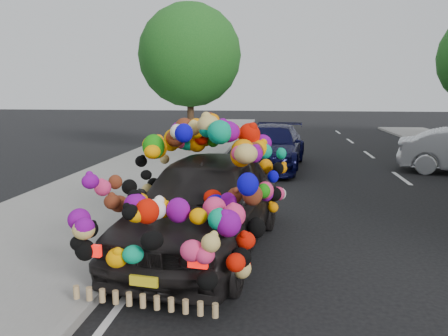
% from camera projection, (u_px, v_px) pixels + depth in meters
% --- Properties ---
extents(ground, '(100.00, 100.00, 0.00)m').
position_uv_depth(ground, '(282.00, 223.00, 8.75)').
color(ground, black).
rests_on(ground, ground).
extents(sidewalk, '(4.00, 60.00, 0.12)m').
position_uv_depth(sidewalk, '(79.00, 212.00, 9.28)').
color(sidewalk, gray).
rests_on(sidewalk, ground).
extents(kerb, '(0.15, 60.00, 0.13)m').
position_uv_depth(kerb, '(168.00, 215.00, 9.03)').
color(kerb, gray).
rests_on(kerb, ground).
extents(tree_near_sidewalk, '(4.20, 4.20, 6.13)m').
position_uv_depth(tree_near_sidewalk, '(190.00, 56.00, 17.80)').
color(tree_near_sidewalk, '#332114').
rests_on(tree_near_sidewalk, ground).
extents(plush_art_car, '(2.89, 5.18, 2.26)m').
position_uv_depth(plush_art_car, '(206.00, 181.00, 7.10)').
color(plush_art_car, black).
rests_on(plush_art_car, ground).
extents(navy_sedan, '(2.57, 5.18, 1.45)m').
position_uv_depth(navy_sedan, '(272.00, 147.00, 14.90)').
color(navy_sedan, black).
rests_on(navy_sedan, ground).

